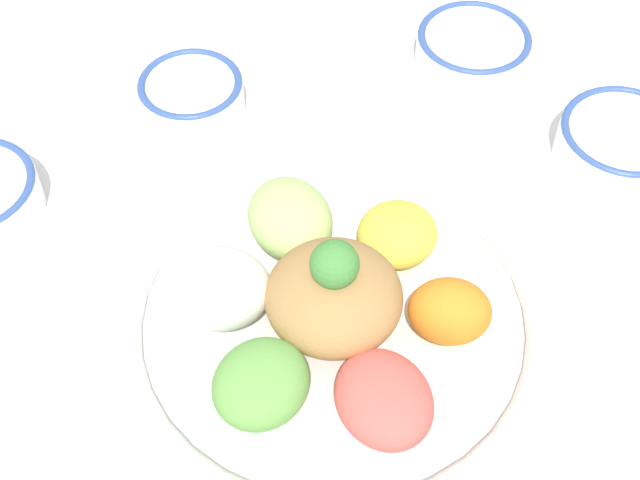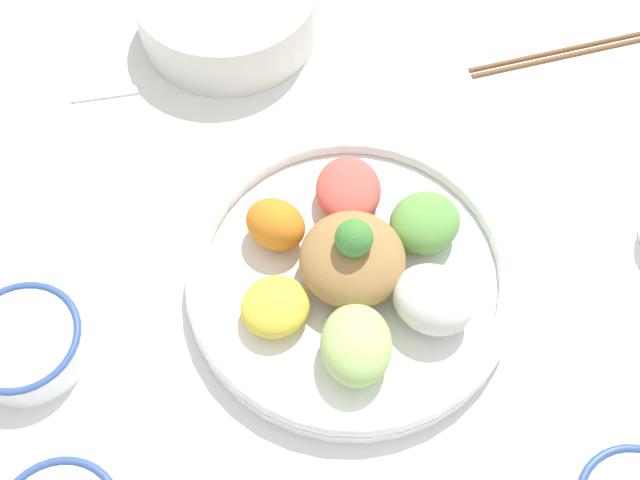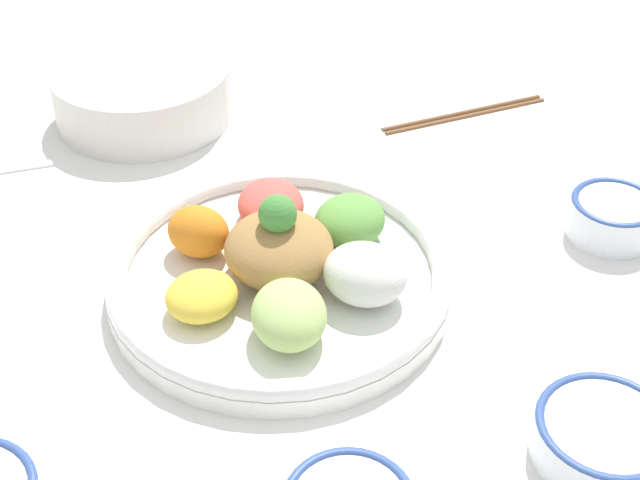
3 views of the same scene
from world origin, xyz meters
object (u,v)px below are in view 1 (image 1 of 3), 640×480
at_px(rice_bowl_blue, 621,142).
at_px(sauce_bowl_red, 192,96).
at_px(salad_platter, 330,314).
at_px(sauce_bowl_dark, 473,48).

bearing_deg(rice_bowl_blue, sauce_bowl_red, -147.19).
relative_size(salad_platter, sauce_bowl_dark, 2.97).
relative_size(rice_bowl_blue, sauce_bowl_dark, 1.02).
distance_m(rice_bowl_blue, sauce_bowl_dark, 0.18).
bearing_deg(salad_platter, sauce_bowl_dark, 107.22).
xyz_separation_m(sauce_bowl_red, rice_bowl_blue, (0.34, 0.22, -0.00)).
xyz_separation_m(sauce_bowl_red, sauce_bowl_dark, (0.16, 0.24, -0.00)).
bearing_deg(sauce_bowl_dark, salad_platter, -72.78).
distance_m(sauce_bowl_red, sauce_bowl_dark, 0.28).
relative_size(salad_platter, sauce_bowl_red, 3.39).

